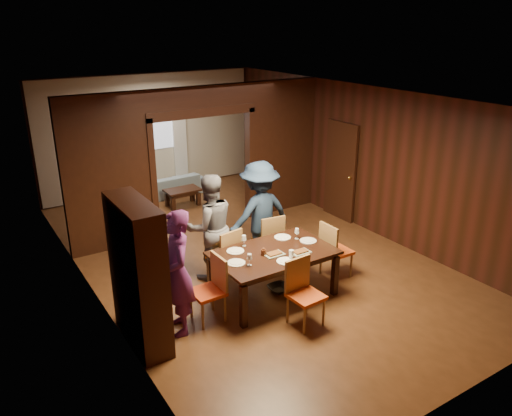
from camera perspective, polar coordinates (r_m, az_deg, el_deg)
floor at (r=9.30m, az=-1.24°, el=-5.30°), size 9.00×9.00×0.00m
ceiling at (r=8.43m, az=-1.40°, el=12.69°), size 5.50×9.00×0.02m
room_walls at (r=10.34m, az=-6.80°, el=6.18°), size 5.52×9.01×2.90m
person_purple at (r=6.84m, az=-8.95°, el=-7.36°), size 0.56×0.73×1.78m
person_grey at (r=8.19m, az=-5.31°, el=-2.19°), size 0.95×0.78×1.80m
person_navy at (r=8.61m, az=0.40°, el=-0.68°), size 1.23×0.74×1.87m
sofa at (r=12.48m, az=-9.80°, el=2.60°), size 1.77×0.75×0.51m
serving_bowl at (r=7.75m, az=2.76°, el=-4.31°), size 0.36×0.36×0.09m
dining_table at (r=7.82m, az=1.97°, el=-7.52°), size 1.83×1.14×0.76m
coffee_table at (r=11.73m, az=-8.37°, el=1.22°), size 0.80×0.50×0.40m
chair_left at (r=7.20m, az=-5.58°, el=-9.33°), size 0.45×0.45×0.97m
chair_right at (r=8.46m, az=9.21°, el=-4.69°), size 0.44×0.44×0.97m
chair_far_l at (r=8.17m, az=-3.71°, el=-5.44°), size 0.51×0.51×0.97m
chair_far_r at (r=8.72m, az=1.38°, el=-3.60°), size 0.49×0.49×0.97m
chair_near at (r=7.11m, az=5.76°, el=-9.77°), size 0.47×0.47×0.97m
hutch at (r=6.68m, az=-13.31°, el=-7.37°), size 0.40×1.20×2.00m
door_right at (r=10.82m, az=9.63°, el=4.19°), size 0.06×0.90×2.10m
window_far at (r=12.59m, az=-12.05°, el=9.42°), size 1.20×0.03×1.30m
curtain_left at (r=12.41m, az=-15.07°, el=6.87°), size 0.35×0.06×2.40m
curtain_right at (r=12.92m, az=-8.71°, el=7.88°), size 0.35×0.06×2.40m
plate_left at (r=7.31m, az=-2.29°, el=-6.27°), size 0.27×0.27×0.01m
plate_far_l at (r=7.66m, az=-2.38°, el=-4.93°), size 0.27×0.27×0.01m
plate_far_r at (r=8.13m, az=3.05°, el=-3.35°), size 0.27×0.27×0.01m
plate_right at (r=8.04m, az=5.98°, el=-3.74°), size 0.27×0.27×0.01m
plate_near at (r=7.36m, az=3.41°, el=-6.09°), size 0.27×0.27×0.01m
platter_a at (r=7.54m, az=2.08°, el=-5.25°), size 0.30×0.20×0.04m
platter_b at (r=7.63m, az=5.10°, el=-5.00°), size 0.30×0.20×0.04m
wineglass_left at (r=7.20m, az=-0.75°, el=-5.93°), size 0.08×0.08×0.18m
wineglass_far at (r=7.80m, az=-1.39°, el=-3.76°), size 0.08×0.08×0.18m
wineglass_right at (r=8.07m, az=4.69°, el=-2.94°), size 0.08×0.08×0.18m
tumbler at (r=7.42m, az=4.05°, el=-5.32°), size 0.07×0.07×0.14m
condiment_jar at (r=7.52m, az=0.87°, el=-5.00°), size 0.08×0.08×0.11m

